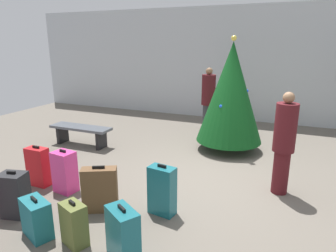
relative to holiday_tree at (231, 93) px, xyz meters
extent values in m
plane|color=#665E54|center=(0.00, -1.78, -1.35)|extent=(16.00, 16.00, 0.00)
cube|color=#B7BCC1|center=(0.00, 3.07, 0.43)|extent=(16.00, 0.20, 3.56)
cylinder|color=#4C3319|center=(0.00, 0.00, -1.24)|extent=(0.12, 0.12, 0.23)
cone|color=#0F4719|center=(0.00, 0.00, 0.00)|extent=(1.49, 1.49, 2.24)
sphere|color=#F2D84C|center=(0.00, 0.00, 1.18)|extent=(0.12, 0.12, 0.12)
sphere|color=blue|center=(0.09, 0.48, -0.42)|extent=(0.08, 0.08, 0.08)
sphere|color=blue|center=(-0.12, -0.41, -0.24)|extent=(0.08, 0.08, 0.08)
sphere|color=blue|center=(0.33, 0.06, 0.05)|extent=(0.08, 0.08, 0.08)
cube|color=#4C5159|center=(-3.39, -1.07, -0.90)|extent=(1.55, 0.44, 0.06)
cube|color=black|center=(-3.97, -1.07, -1.14)|extent=(0.08, 0.35, 0.42)
cube|color=black|center=(-2.81, -1.07, -1.14)|extent=(0.08, 0.35, 0.42)
cylinder|color=#4C1419|center=(1.22, -1.76, -0.98)|extent=(0.26, 0.26, 0.74)
cylinder|color=#4C1419|center=(1.22, -1.76, -0.22)|extent=(0.49, 0.49, 0.79)
sphere|color=#8C6647|center=(1.22, -1.76, 0.26)|extent=(0.18, 0.18, 0.18)
cylinder|color=#333338|center=(-0.86, 1.29, -0.96)|extent=(0.28, 0.28, 0.78)
cylinder|color=#4C1419|center=(-0.86, 1.29, -0.16)|extent=(0.47, 0.47, 0.83)
sphere|color=#8C6647|center=(-0.86, 1.29, 0.34)|extent=(0.19, 0.19, 0.19)
cube|color=#B2191E|center=(-2.70, -3.10, -1.01)|extent=(0.39, 0.21, 0.69)
cube|color=black|center=(-2.70, -3.10, -0.65)|extent=(0.14, 0.03, 0.04)
cube|color=#59602D|center=(-1.05, -4.17, -1.08)|extent=(0.39, 0.32, 0.55)
cube|color=black|center=(-1.05, -4.17, -0.78)|extent=(0.12, 0.07, 0.04)
cube|color=#19606B|center=(-0.37, -4.15, -1.04)|extent=(0.50, 0.44, 0.62)
cube|color=black|center=(-0.37, -4.15, -0.71)|extent=(0.14, 0.11, 0.04)
cube|color=#19606B|center=(-1.61, -4.22, -1.10)|extent=(0.51, 0.40, 0.50)
cube|color=black|center=(-1.61, -4.22, -0.83)|extent=(0.16, 0.09, 0.04)
cube|color=#232326|center=(-2.26, -3.98, -1.02)|extent=(0.42, 0.35, 0.66)
cube|color=black|center=(-2.26, -3.98, -0.68)|extent=(0.13, 0.06, 0.04)
cube|color=#E5388C|center=(-2.11, -3.11, -1.00)|extent=(0.39, 0.32, 0.70)
cube|color=black|center=(-2.11, -3.11, -0.63)|extent=(0.13, 0.05, 0.04)
cube|color=brown|center=(-1.21, -3.39, -1.01)|extent=(0.55, 0.41, 0.68)
cube|color=black|center=(-1.21, -3.39, -0.66)|extent=(0.17, 0.11, 0.04)
cube|color=#19606B|center=(-0.33, -3.11, -0.99)|extent=(0.41, 0.27, 0.73)
cube|color=black|center=(-0.33, -3.11, -0.60)|extent=(0.14, 0.05, 0.04)
camera|label=1|loc=(1.25, -6.68, 1.07)|focal=31.90mm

